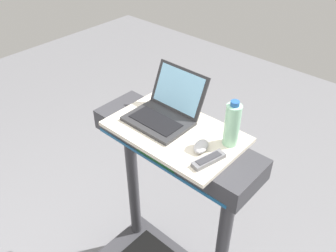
{
  "coord_description": "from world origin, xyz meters",
  "views": [
    {
      "loc": [
        0.88,
        -0.33,
        2.21
      ],
      "look_at": [
        0.0,
        0.65,
        1.24
      ],
      "focal_mm": 37.96,
      "sensor_mm": 36.0,
      "label": 1
    }
  ],
  "objects_px": {
    "computer_mouse": "(201,146)",
    "tv_remote": "(209,160)",
    "laptop": "(165,110)",
    "water_bottle": "(232,124)"
  },
  "relations": [
    {
      "from": "laptop",
      "to": "water_bottle",
      "type": "relative_size",
      "value": 1.4
    },
    {
      "from": "computer_mouse",
      "to": "water_bottle",
      "type": "relative_size",
      "value": 0.45
    },
    {
      "from": "computer_mouse",
      "to": "tv_remote",
      "type": "relative_size",
      "value": 0.6
    },
    {
      "from": "laptop",
      "to": "tv_remote",
      "type": "xyz_separation_m",
      "value": [
        0.36,
        -0.12,
        -0.04
      ]
    },
    {
      "from": "computer_mouse",
      "to": "water_bottle",
      "type": "bearing_deg",
      "value": 42.04
    },
    {
      "from": "water_bottle",
      "to": "tv_remote",
      "type": "height_order",
      "value": "water_bottle"
    },
    {
      "from": "computer_mouse",
      "to": "tv_remote",
      "type": "distance_m",
      "value": 0.09
    },
    {
      "from": "water_bottle",
      "to": "computer_mouse",
      "type": "bearing_deg",
      "value": -120.25
    },
    {
      "from": "laptop",
      "to": "tv_remote",
      "type": "height_order",
      "value": "laptop"
    },
    {
      "from": "laptop",
      "to": "tv_remote",
      "type": "bearing_deg",
      "value": -13.81
    }
  ]
}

